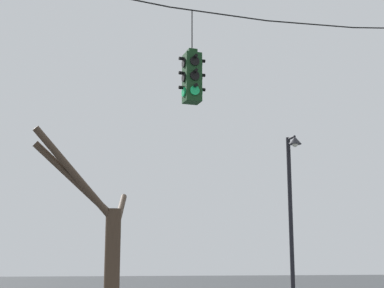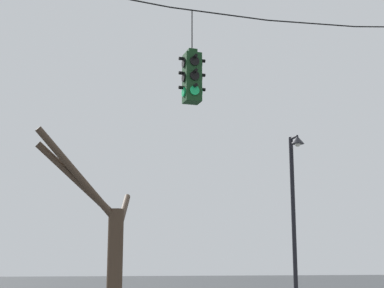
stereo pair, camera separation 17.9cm
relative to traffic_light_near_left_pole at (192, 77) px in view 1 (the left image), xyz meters
The scene contains 4 objects.
span_wire 1.90m from the traffic_light_near_left_pole, ahead, with size 15.82×0.03×0.84m.
traffic_light_near_left_pole is the anchor object (origin of this frame).
street_lamp 5.82m from the traffic_light_near_left_pole, 40.51° to the left, with size 0.37×0.65×5.42m.
bare_tree 6.10m from the traffic_light_near_left_pole, 99.77° to the left, with size 3.30×3.55×5.44m.
Camera 1 is at (-4.33, -11.15, 1.78)m, focal length 55.00 mm.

